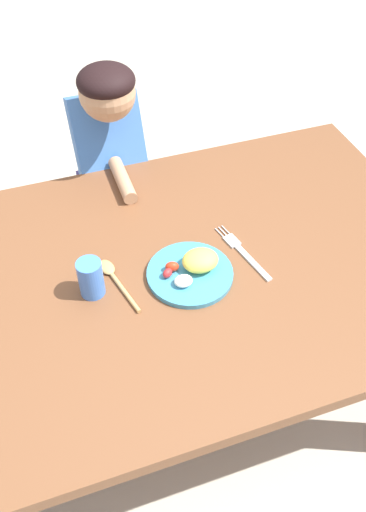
% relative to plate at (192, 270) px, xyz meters
% --- Properties ---
extents(ground_plane, '(8.00, 8.00, 0.00)m').
position_rel_plate_xyz_m(ground_plane, '(-0.05, 0.04, -0.68)').
color(ground_plane, '#B7AD9B').
extents(dining_table, '(1.48, 0.93, 0.67)m').
position_rel_plate_xyz_m(dining_table, '(-0.05, 0.04, -0.11)').
color(dining_table, brown).
rests_on(dining_table, ground_plane).
extents(plate, '(0.22, 0.22, 0.06)m').
position_rel_plate_xyz_m(plate, '(0.00, 0.00, 0.00)').
color(plate, teal).
rests_on(plate, dining_table).
extents(fork, '(0.07, 0.23, 0.01)m').
position_rel_plate_xyz_m(fork, '(0.15, 0.03, -0.01)').
color(fork, silver).
rests_on(fork, dining_table).
extents(spoon, '(0.07, 0.19, 0.01)m').
position_rel_plate_xyz_m(spoon, '(-0.19, 0.05, -0.01)').
color(spoon, tan).
rests_on(spoon, dining_table).
extents(drinking_cup, '(0.06, 0.06, 0.10)m').
position_rel_plate_xyz_m(drinking_cup, '(-0.25, 0.03, 0.03)').
color(drinking_cup, '#407BE0').
rests_on(drinking_cup, dining_table).
extents(person, '(0.21, 0.38, 1.00)m').
position_rel_plate_xyz_m(person, '(-0.07, 0.58, -0.15)').
color(person, '#473B70').
rests_on(person, ground_plane).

